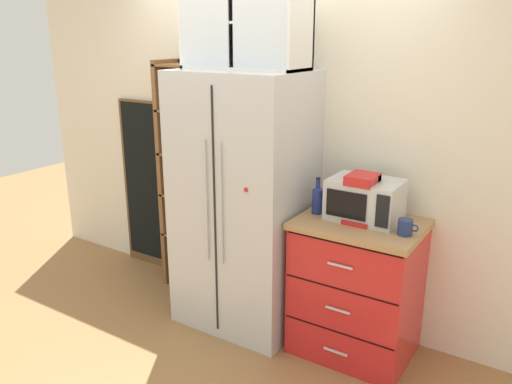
# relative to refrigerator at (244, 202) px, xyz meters

# --- Properties ---
(ground_plane) EXTENTS (10.56, 10.56, 0.00)m
(ground_plane) POSITION_rel_refrigerator_xyz_m (-0.00, -0.01, -0.92)
(ground_plane) COLOR #9E7042
(wall_back_cream) EXTENTS (4.88, 0.10, 2.55)m
(wall_back_cream) POSITION_rel_refrigerator_xyz_m (-0.00, 0.39, 0.36)
(wall_back_cream) COLOR silver
(wall_back_cream) RESTS_ON ground
(refrigerator) EXTENTS (0.88, 0.71, 1.84)m
(refrigerator) POSITION_rel_refrigerator_xyz_m (0.00, 0.00, 0.00)
(refrigerator) COLOR silver
(refrigerator) RESTS_ON ground
(pantry_shelf_column) EXTENTS (0.46, 0.32, 1.87)m
(pantry_shelf_column) POSITION_rel_refrigerator_xyz_m (-0.69, 0.26, 0.04)
(pantry_shelf_column) COLOR brown
(pantry_shelf_column) RESTS_ON ground
(counter_cabinet) EXTENTS (0.78, 0.61, 0.93)m
(counter_cabinet) POSITION_rel_refrigerator_xyz_m (0.85, 0.05, -0.45)
(counter_cabinet) COLOR red
(counter_cabinet) RESTS_ON ground
(microwave) EXTENTS (0.44, 0.33, 0.26)m
(microwave) POSITION_rel_refrigerator_xyz_m (0.85, 0.10, 0.14)
(microwave) COLOR silver
(microwave) RESTS_ON counter_cabinet
(coffee_maker) EXTENTS (0.17, 0.20, 0.31)m
(coffee_maker) POSITION_rel_refrigerator_xyz_m (0.85, 0.06, 0.17)
(coffee_maker) COLOR red
(coffee_maker) RESTS_ON counter_cabinet
(mug_navy) EXTENTS (0.12, 0.09, 0.10)m
(mug_navy) POSITION_rel_refrigerator_xyz_m (1.16, -0.03, 0.06)
(mug_navy) COLOR navy
(mug_navy) RESTS_ON counter_cabinet
(bottle_clear) EXTENTS (0.06, 0.06, 0.29)m
(bottle_clear) POSITION_rel_refrigerator_xyz_m (0.85, 0.15, 0.14)
(bottle_clear) COLOR silver
(bottle_clear) RESTS_ON counter_cabinet
(bottle_cobalt) EXTENTS (0.07, 0.07, 0.24)m
(bottle_cobalt) POSITION_rel_refrigerator_xyz_m (0.55, 0.04, 0.12)
(bottle_cobalt) COLOR navy
(bottle_cobalt) RESTS_ON counter_cabinet
(upper_cabinet) EXTENTS (0.85, 0.32, 0.59)m
(upper_cabinet) POSITION_rel_refrigerator_xyz_m (-0.00, 0.05, 1.21)
(upper_cabinet) COLOR silver
(upper_cabinet) RESTS_ON refrigerator
(chalkboard_menu) EXTENTS (0.60, 0.04, 1.52)m
(chalkboard_menu) POSITION_rel_refrigerator_xyz_m (-1.24, 0.32, -0.16)
(chalkboard_menu) COLOR brown
(chalkboard_menu) RESTS_ON ground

